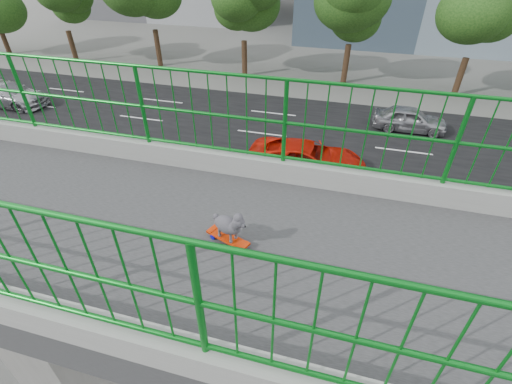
{
  "coord_description": "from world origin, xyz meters",
  "views": [
    {
      "loc": [
        2.72,
        4.75,
        9.82
      ],
      "look_at": [
        -1.01,
        3.73,
        6.99
      ],
      "focal_mm": 25.29,
      "sensor_mm": 36.0,
      "label": 1
    }
  ],
  "objects": [
    {
      "name": "street_trees",
      "position": [
        -26.03,
        1.06,
        4.72
      ],
      "size": [
        5.3,
        60.4,
        7.26
      ],
      "color": "black",
      "rests_on": "ground"
    },
    {
      "name": "car_4",
      "position": [
        -18.8,
        8.35,
        0.71
      ],
      "size": [
        1.69,
        4.19,
        1.43
      ],
      "primitive_type": "imported",
      "rotation": [
        0.0,
        0.0,
        3.14
      ],
      "color": "#99999E",
      "rests_on": "ground"
    },
    {
      "name": "road",
      "position": [
        -13.0,
        0.0,
        0.01
      ],
      "size": [
        18.0,
        90.0,
        0.02
      ],
      "primitive_type": "cube",
      "color": "black",
      "rests_on": "ground"
    },
    {
      "name": "footbridge",
      "position": [
        0.0,
        0.0,
        5.22
      ],
      "size": [
        3.0,
        24.0,
        7.0
      ],
      "color": "#2D2D2F",
      "rests_on": "ground"
    },
    {
      "name": "car_3",
      "position": [
        -15.6,
        -17.74,
        0.78
      ],
      "size": [
        2.2,
        5.41,
        1.57
      ],
      "primitive_type": "imported",
      "rotation": [
        0.0,
        0.0,
        3.14
      ],
      "color": "#99999E",
      "rests_on": "ground"
    },
    {
      "name": "car_0",
      "position": [
        -6.0,
        3.82,
        0.8
      ],
      "size": [
        1.88,
        4.68,
        1.59
      ],
      "primitive_type": "imported",
      "color": "red",
      "rests_on": "ground"
    },
    {
      "name": "car_2",
      "position": [
        -12.4,
        3.18,
        0.79
      ],
      "size": [
        2.64,
        5.72,
        1.59
      ],
      "primitive_type": "imported",
      "rotation": [
        0.0,
        0.0,
        3.14
      ],
      "color": "red",
      "rests_on": "ground"
    },
    {
      "name": "poodle",
      "position": [
        -0.0,
        3.7,
        7.27
      ],
      "size": [
        0.28,
        0.42,
        0.37
      ],
      "rotation": [
        0.0,
        0.0,
        -0.38
      ],
      "color": "#322F35",
      "rests_on": "skateboard"
    },
    {
      "name": "skateboard",
      "position": [
        -0.01,
        3.68,
        7.05
      ],
      "size": [
        0.33,
        0.54,
        0.07
      ],
      "rotation": [
        0.0,
        0.0,
        -0.38
      ],
      "color": "red",
      "rests_on": "footbridge"
    }
  ]
}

